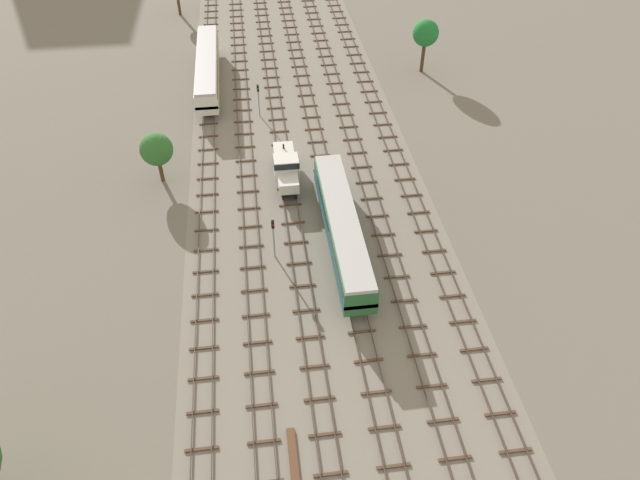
% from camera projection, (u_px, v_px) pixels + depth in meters
% --- Properties ---
extents(ground_plane, '(480.00, 480.00, 0.00)m').
position_uv_depth(ground_plane, '(299.00, 141.00, 71.92)').
color(ground_plane, slate).
extents(ballast_bed, '(25.96, 176.00, 0.01)m').
position_uv_depth(ballast_bed, '(299.00, 141.00, 71.91)').
color(ballast_bed, gray).
rests_on(ballast_bed, ground).
extents(track_far_left, '(2.40, 126.00, 0.29)m').
position_uv_depth(track_far_left, '(208.00, 142.00, 71.50)').
color(track_far_left, '#47382D').
rests_on(track_far_left, ground).
extents(track_left, '(2.40, 126.00, 0.29)m').
position_uv_depth(track_left, '(244.00, 140.00, 71.93)').
color(track_left, '#47382D').
rests_on(track_left, ground).
extents(track_centre_left, '(2.40, 126.00, 0.29)m').
position_uv_depth(track_centre_left, '(280.00, 137.00, 72.35)').
color(track_centre_left, '#47382D').
rests_on(track_centre_left, ground).
extents(track_centre, '(2.40, 126.00, 0.29)m').
position_uv_depth(track_centre, '(316.00, 135.00, 72.78)').
color(track_centre, '#47382D').
rests_on(track_centre, ground).
extents(track_centre_right, '(2.40, 126.00, 0.29)m').
position_uv_depth(track_centre_right, '(350.00, 132.00, 73.20)').
color(track_centre_right, '#47382D').
rests_on(track_centre_right, ground).
extents(track_right, '(2.40, 126.00, 0.29)m').
position_uv_depth(track_right, '(385.00, 130.00, 73.63)').
color(track_right, '#47382D').
rests_on(track_right, ground).
extents(diesel_railcar_centre_nearest, '(2.96, 20.50, 3.80)m').
position_uv_depth(diesel_railcar_centre_nearest, '(342.00, 226.00, 55.83)').
color(diesel_railcar_centre_nearest, '#286638').
rests_on(diesel_railcar_centre_nearest, ground).
extents(shunter_loco_centre_left_near, '(2.74, 8.46, 3.10)m').
position_uv_depth(shunter_loco_centre_left_near, '(286.00, 166.00, 64.37)').
color(shunter_loco_centre_left_near, white).
rests_on(shunter_loco_centre_left_near, ground).
extents(passenger_coach_far_left_mid, '(2.96, 22.00, 3.80)m').
position_uv_depth(passenger_coach_far_left_mid, '(207.00, 67.00, 81.50)').
color(passenger_coach_far_left_mid, white).
rests_on(passenger_coach_far_left_mid, ground).
extents(signal_post_nearest, '(0.28, 0.47, 4.55)m').
position_uv_depth(signal_post_nearest, '(258.00, 96.00, 74.49)').
color(signal_post_nearest, gray).
rests_on(signal_post_nearest, ground).
extents(signal_post_near, '(0.28, 0.47, 4.65)m').
position_uv_depth(signal_post_near, '(273.00, 233.00, 54.50)').
color(signal_post_near, gray).
rests_on(signal_post_near, ground).
extents(lineside_tree_2, '(3.69, 3.69, 7.59)m').
position_uv_depth(lineside_tree_2, '(426.00, 34.00, 82.46)').
color(lineside_tree_2, '#4C331E').
rests_on(lineside_tree_2, ground).
extents(lineside_tree_4, '(3.58, 3.58, 5.87)m').
position_uv_depth(lineside_tree_4, '(156.00, 150.00, 63.16)').
color(lineside_tree_4, '#4C331E').
rests_on(lineside_tree_4, ground).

